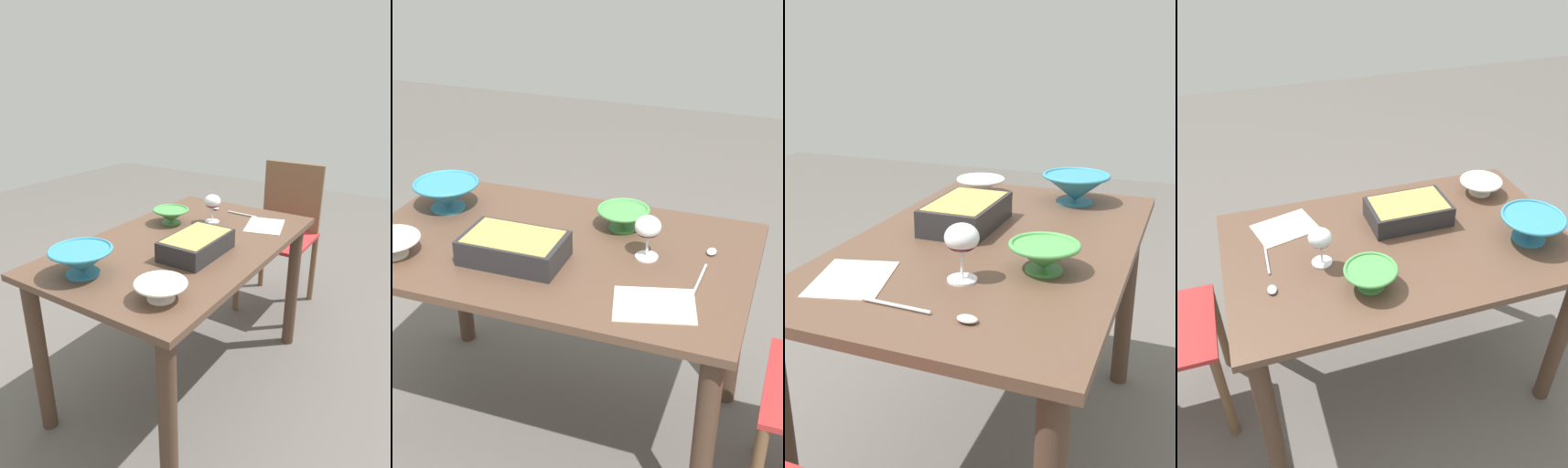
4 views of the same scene
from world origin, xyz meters
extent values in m
plane|color=#5B5651|center=(0.00, 0.00, 0.00)|extent=(8.00, 8.00, 0.00)
cube|color=brown|center=(0.00, 0.00, 0.72)|extent=(1.25, 0.76, 0.03)
cylinder|color=#493427|center=(0.56, -0.32, 0.35)|extent=(0.06, 0.06, 0.70)
cylinder|color=#493427|center=(0.56, 0.32, 0.35)|extent=(0.06, 0.06, 0.70)
cylinder|color=white|center=(-0.29, -0.03, 0.73)|extent=(0.07, 0.07, 0.01)
cylinder|color=white|center=(-0.29, -0.03, 0.77)|extent=(0.01, 0.01, 0.07)
ellipsoid|color=white|center=(-0.29, -0.03, 0.84)|extent=(0.08, 0.08, 0.07)
ellipsoid|color=#4C0A19|center=(-0.29, -0.03, 0.82)|extent=(0.07, 0.07, 0.04)
cube|color=#262628|center=(0.08, 0.12, 0.77)|extent=(0.31, 0.19, 0.08)
cube|color=tan|center=(0.08, 0.12, 0.80)|extent=(0.28, 0.17, 0.02)
cylinder|color=white|center=(0.45, 0.22, 0.73)|extent=(0.09, 0.09, 0.01)
cone|color=white|center=(0.45, 0.22, 0.76)|extent=(0.17, 0.17, 0.05)
torus|color=white|center=(0.45, 0.22, 0.79)|extent=(0.18, 0.18, 0.01)
cylinder|color=teal|center=(0.46, -0.13, 0.73)|extent=(0.12, 0.12, 0.01)
cone|color=teal|center=(0.46, -0.13, 0.78)|extent=(0.22, 0.22, 0.09)
torus|color=teal|center=(0.46, -0.13, 0.83)|extent=(0.23, 0.23, 0.01)
cylinder|color=#4C994C|center=(-0.17, -0.19, 0.73)|extent=(0.09, 0.09, 0.01)
cone|color=#4C994C|center=(-0.17, -0.19, 0.77)|extent=(0.17, 0.17, 0.06)
torus|color=#4C994C|center=(-0.17, -0.19, 0.80)|extent=(0.18, 0.18, 0.01)
cylinder|color=silver|center=(-0.47, 0.05, 0.74)|extent=(0.01, 0.16, 0.01)
ellipsoid|color=silver|center=(-0.47, -0.12, 0.74)|extent=(0.03, 0.04, 0.01)
cube|color=beige|center=(-0.38, 0.21, 0.73)|extent=(0.26, 0.22, 0.00)
camera|label=1|loc=(1.37, 0.94, 1.40)|focal=31.49mm
camera|label=2|loc=(-0.69, 1.61, 1.70)|focal=48.48mm
camera|label=3|loc=(-1.37, -0.50, 1.25)|focal=42.25mm
camera|label=4|loc=(-0.51, -1.25, 1.76)|focal=35.76mm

